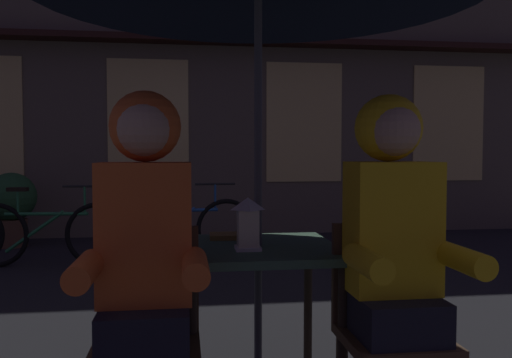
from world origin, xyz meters
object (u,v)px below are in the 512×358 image
(lantern, at_px, (248,222))
(book, at_px, (230,236))
(chair_right, at_px, (388,320))
(potted_plant, at_px, (11,203))
(person_right_hooded, at_px, (394,234))
(bicycle_second, at_px, (47,233))
(bicycle_third, at_px, (179,229))
(chair_left, at_px, (147,330))
(cafe_table, at_px, (258,267))
(person_left_hooded, at_px, (145,240))

(lantern, distance_m, book, 0.34)
(chair_right, relative_size, potted_plant, 0.95)
(person_right_hooded, xyz_separation_m, potted_plant, (-2.94, 4.92, -0.30))
(bicycle_second, height_order, potted_plant, potted_plant)
(bicycle_third, bearing_deg, bicycle_second, -174.15)
(chair_right, xyz_separation_m, potted_plant, (-2.94, 4.86, 0.05))
(lantern, relative_size, potted_plant, 0.25)
(chair_left, distance_m, chair_right, 0.96)
(cafe_table, bearing_deg, bicycle_third, 96.71)
(chair_left, xyz_separation_m, chair_right, (0.96, 0.00, 0.00))
(person_left_hooded, bearing_deg, bicycle_second, 108.95)
(lantern, xyz_separation_m, potted_plant, (-2.40, 4.60, -0.32))
(cafe_table, distance_m, book, 0.27)
(cafe_table, relative_size, lantern, 3.20)
(lantern, xyz_separation_m, chair_left, (-0.42, -0.26, -0.37))
(lantern, distance_m, bicycle_second, 3.75)
(cafe_table, xyz_separation_m, bicycle_third, (-0.39, 3.35, -0.29))
(bicycle_second, bearing_deg, person_left_hooded, -71.05)
(cafe_table, distance_m, bicycle_third, 3.38)
(chair_right, relative_size, person_left_hooded, 0.62)
(lantern, height_order, chair_right, lantern)
(cafe_table, xyz_separation_m, person_right_hooded, (0.48, -0.43, 0.21))
(cafe_table, relative_size, bicycle_third, 0.44)
(person_left_hooded, bearing_deg, chair_right, 3.39)
(chair_left, distance_m, potted_plant, 5.25)
(cafe_table, height_order, potted_plant, potted_plant)
(chair_right, relative_size, bicycle_second, 0.52)
(person_right_hooded, height_order, potted_plant, person_right_hooded)
(chair_left, relative_size, bicycle_second, 0.52)
(lantern, xyz_separation_m, chair_right, (0.54, -0.26, -0.37))
(lantern, distance_m, person_left_hooded, 0.53)
(cafe_table, bearing_deg, chair_right, -37.55)
(chair_right, relative_size, bicycle_third, 0.52)
(bicycle_second, xyz_separation_m, potted_plant, (-0.73, 1.29, 0.20))
(book, bearing_deg, cafe_table, -60.99)
(bicycle_third, distance_m, book, 3.17)
(book, xyz_separation_m, potted_plant, (-2.34, 4.28, -0.21))
(bicycle_third, bearing_deg, chair_left, -91.33)
(bicycle_second, bearing_deg, cafe_table, -61.70)
(person_left_hooded, relative_size, potted_plant, 1.52)
(lantern, relative_size, bicycle_third, 0.14)
(bicycle_second, xyz_separation_m, bicycle_third, (1.33, 0.14, 0.00))
(potted_plant, bearing_deg, bicycle_third, -29.16)
(book, distance_m, potted_plant, 4.88)
(bicycle_third, xyz_separation_m, potted_plant, (-2.06, 1.15, 0.20))
(bicycle_second, bearing_deg, person_right_hooded, -58.72)
(book, bearing_deg, bicycle_third, 97.09)
(chair_right, distance_m, bicycle_second, 4.21)
(lantern, xyz_separation_m, person_left_hooded, (-0.42, -0.32, -0.01))
(lantern, height_order, chair_left, lantern)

